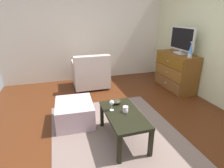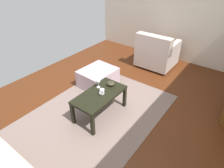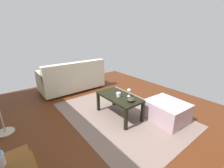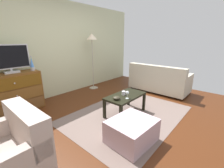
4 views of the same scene
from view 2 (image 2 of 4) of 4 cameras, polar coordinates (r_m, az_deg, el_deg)
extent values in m
cube|color=#4D240F|center=(3.46, 0.44, -8.35)|extent=(5.98, 4.64, 0.05)
cube|color=beige|center=(5.16, 20.29, 20.45)|extent=(0.12, 4.64, 2.58)
cube|color=#74615A|center=(3.42, -4.31, -8.41)|extent=(2.60, 1.90, 0.01)
cube|color=black|center=(3.43, 3.74, -3.94)|extent=(0.05, 0.05, 0.40)
cube|color=black|center=(2.93, -5.76, -12.01)|extent=(0.05, 0.05, 0.40)
cube|color=black|center=(3.63, -1.79, -1.53)|extent=(0.05, 0.05, 0.40)
cube|color=black|center=(3.16, -11.53, -8.56)|extent=(0.05, 0.05, 0.40)
cube|color=black|center=(3.13, -3.67, -3.13)|extent=(0.91, 0.48, 0.04)
cylinder|color=silver|center=(3.27, -4.02, -0.91)|extent=(0.06, 0.06, 0.00)
cylinder|color=silver|center=(3.24, -4.05, -0.22)|extent=(0.01, 0.01, 0.09)
sphere|color=silver|center=(3.20, -4.10, 0.86)|extent=(0.07, 0.07, 0.07)
cylinder|color=silver|center=(3.09, -2.95, -2.23)|extent=(0.08, 0.08, 0.08)
torus|color=silver|center=(3.06, -3.55, -2.59)|extent=(0.05, 0.01, 0.05)
ellipsoid|color=#2F2A1D|center=(3.30, -0.37, 0.20)|extent=(0.14, 0.14, 0.06)
cube|color=beige|center=(2.27, -30.15, -19.19)|extent=(0.20, 1.71, 0.43)
cylinder|color=#332319|center=(5.16, 17.72, 5.83)|extent=(0.05, 0.05, 0.05)
cylinder|color=#332319|center=(5.38, 11.08, 7.97)|extent=(0.05, 0.05, 0.05)
cylinder|color=#332319|center=(4.63, 14.79, 3.03)|extent=(0.05, 0.05, 0.05)
cylinder|color=#332319|center=(4.87, 7.60, 5.49)|extent=(0.05, 0.05, 0.05)
cube|color=#BBABA3|center=(4.90, 13.12, 7.99)|extent=(0.80, 0.83, 0.40)
cube|color=#BBABA3|center=(4.49, 12.08, 11.37)|extent=(0.20, 0.83, 0.41)
cube|color=#BBABA3|center=(4.67, 17.56, 10.03)|extent=(0.76, 0.12, 0.20)
cube|color=#BBABA3|center=(4.93, 9.77, 12.29)|extent=(0.76, 0.12, 0.20)
cylinder|color=#A2582F|center=(5.00, 14.99, 11.73)|extent=(0.16, 0.40, 0.16)
cube|color=#BCA0AD|center=(4.02, -4.16, 1.91)|extent=(0.73, 0.64, 0.37)
camera|label=1|loc=(2.55, -56.10, 6.20)|focal=29.33mm
camera|label=3|loc=(3.95, 39.45, 16.88)|focal=24.07mm
camera|label=4|loc=(5.51, -1.53, 25.79)|focal=23.91mm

